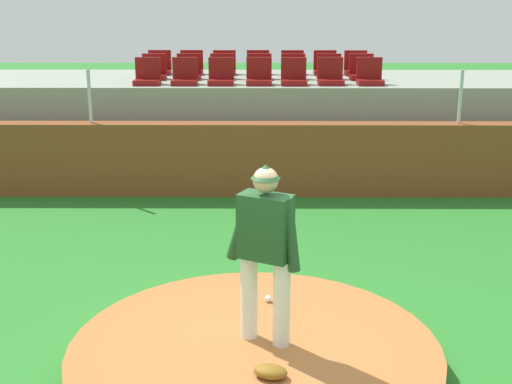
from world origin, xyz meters
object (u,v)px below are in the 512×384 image
stadium_chair_7 (154,71)px  stadium_chair_10 (259,71)px  stadium_chair_15 (192,67)px  stadium_chair_18 (292,67)px  stadium_chair_4 (294,76)px  stadium_chair_11 (293,71)px  stadium_chair_2 (221,76)px  stadium_chair_5 (330,76)px  fielding_glove (270,372)px  stadium_chair_13 (362,71)px  stadium_chair_12 (329,71)px  stadium_chair_17 (258,67)px  stadium_chair_3 (259,76)px  stadium_chair_6 (370,76)px  stadium_chair_0 (148,76)px  stadium_chair_20 (356,67)px  stadium_chair_1 (185,76)px  stadium_chair_8 (189,71)px  stadium_chair_16 (224,67)px  stadium_chair_19 (325,67)px  stadium_chair_9 (222,71)px  stadium_chair_14 (159,67)px  pitcher (265,242)px  baseball (268,299)px

stadium_chair_7 → stadium_chair_10: same height
stadium_chair_15 → stadium_chair_18: (2.15, -0.02, 0.00)m
stadium_chair_4 → stadium_chair_11: (0.03, 0.83, 0.00)m
stadium_chair_2 → stadium_chair_5: same height
fielding_glove → stadium_chair_7: 9.04m
stadium_chair_11 → stadium_chair_15: (-2.14, 0.87, 0.00)m
stadium_chair_2 → stadium_chair_13: same height
stadium_chair_12 → stadium_chair_17: 1.68m
stadium_chair_3 → stadium_chair_6: (2.10, 0.02, 0.00)m
stadium_chair_0 → stadium_chair_20: bearing=-158.5°
stadium_chair_15 → stadium_chair_0: bearing=68.4°
stadium_chair_4 → stadium_chair_10: (-0.65, 0.86, 0.00)m
fielding_glove → stadium_chair_11: 8.78m
stadium_chair_2 → stadium_chair_7: same height
stadium_chair_6 → stadium_chair_1: bearing=0.4°
stadium_chair_3 → stadium_chair_8: size_ratio=1.00×
stadium_chair_16 → stadium_chair_17: (0.72, 0.02, 0.00)m
stadium_chair_15 → stadium_chair_19: same height
stadium_chair_9 → stadium_chair_14: size_ratio=1.00×
stadium_chair_11 → stadium_chair_12: (0.72, 0.00, 0.00)m
pitcher → stadium_chair_7: stadium_chair_7 is taller
pitcher → stadium_chair_17: size_ratio=3.48×
stadium_chair_15 → stadium_chair_20: (3.50, -0.05, 0.00)m
pitcher → stadium_chair_3: 7.17m
stadium_chair_3 → stadium_chair_19: same height
stadium_chair_7 → stadium_chair_10: bearing=-179.3°
stadium_chair_16 → stadium_chair_19: size_ratio=1.00×
stadium_chair_12 → stadium_chair_15: bearing=-16.9°
stadium_chair_9 → stadium_chair_15: (-0.70, 0.84, 0.00)m
baseball → stadium_chair_3: bearing=91.1°
stadium_chair_17 → stadium_chair_3: bearing=90.9°
stadium_chair_8 → stadium_chair_13: (3.48, -0.02, 0.00)m
stadium_chair_19 → stadium_chair_20: size_ratio=1.00×
fielding_glove → baseball: bearing=106.3°
stadium_chair_5 → stadium_chair_13: bearing=-131.4°
stadium_chair_0 → stadium_chair_9: (1.37, 0.85, 0.00)m
stadium_chair_9 → stadium_chair_2: bearing=91.9°
stadium_chair_2 → stadium_chair_6: same height
stadium_chair_7 → stadium_chair_19: 3.62m
stadium_chair_10 → stadium_chair_12: same height
baseball → stadium_chair_9: stadium_chair_9 is taller
stadium_chair_15 → stadium_chair_9: bearing=129.8°
stadium_chair_0 → stadium_chair_15: size_ratio=1.00×
stadium_chair_2 → stadium_chair_15: 1.84m
stadium_chair_12 → stadium_chair_2: bearing=21.2°
stadium_chair_2 → stadium_chair_13: (2.78, 0.83, 0.00)m
baseball → stadium_chair_10: (-0.11, 7.13, 1.65)m
baseball → stadium_chair_20: stadium_chair_20 is taller
stadium_chair_10 → stadium_chair_16: same height
baseball → stadium_chair_20: (1.93, 7.93, 1.65)m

